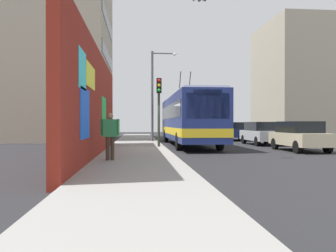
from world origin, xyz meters
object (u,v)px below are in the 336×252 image
object	(u,v)px
city_bus	(188,118)
parked_car_navy	(235,131)
traffic_light	(159,100)
street_lamp	(155,89)
parked_car_silver	(262,133)
parked_car_champagne	(299,135)
pedestrian_near_wall	(110,132)

from	to	relation	value
city_bus	parked_car_navy	bearing A→B (deg)	-37.83
parked_car_navy	traffic_light	distance (m)	12.28
street_lamp	parked_car_silver	bearing A→B (deg)	-111.33
city_bus	parked_car_champagne	xyz separation A→B (m)	(-4.95, -5.20, -1.02)
city_bus	parked_car_navy	xyz separation A→B (m)	(6.70, -5.20, -1.02)
city_bus	pedestrian_near_wall	xyz separation A→B (m)	(-9.88, 4.36, -0.71)
parked_car_champagne	street_lamp	xyz separation A→B (m)	(8.21, 7.23, 3.22)
parked_car_navy	city_bus	bearing A→B (deg)	142.17
parked_car_silver	street_lamp	size ratio (longest dim) A/B	0.62
parked_car_navy	parked_car_silver	bearing A→B (deg)	180.00
parked_car_champagne	city_bus	bearing A→B (deg)	46.39
parked_car_champagne	traffic_light	xyz separation A→B (m)	(2.01, 7.35, 1.97)
parked_car_silver	traffic_light	bearing A→B (deg)	114.64
parked_car_silver	pedestrian_near_wall	size ratio (longest dim) A/B	2.47
parked_car_champagne	parked_car_navy	xyz separation A→B (m)	(11.65, -0.00, 0.00)
parked_car_champagne	pedestrian_near_wall	bearing A→B (deg)	117.26
city_bus	parked_car_silver	bearing A→B (deg)	-85.28
parked_car_champagne	street_lamp	size ratio (longest dim) A/B	0.60
pedestrian_near_wall	street_lamp	bearing A→B (deg)	-10.03
city_bus	parked_car_navy	size ratio (longest dim) A/B	2.81
city_bus	parked_car_navy	distance (m)	8.54
parked_car_silver	traffic_light	xyz separation A→B (m)	(-3.37, 7.35, 1.97)
parked_car_silver	street_lamp	bearing A→B (deg)	68.67
parked_car_silver	parked_car_champagne	bearing A→B (deg)	180.00
traffic_light	parked_car_silver	bearing A→B (deg)	-65.36
pedestrian_near_wall	parked_car_silver	bearing A→B (deg)	-42.84
parked_car_silver	traffic_light	world-z (taller)	traffic_light
parked_car_champagne	parked_car_silver	xyz separation A→B (m)	(5.38, -0.00, 0.00)
city_bus	pedestrian_near_wall	size ratio (longest dim) A/B	7.33
parked_car_silver	parked_car_navy	size ratio (longest dim) A/B	0.95
parked_car_silver	city_bus	bearing A→B (deg)	94.72
parked_car_navy	street_lamp	size ratio (longest dim) A/B	0.65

